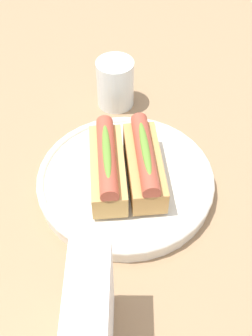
{
  "coord_description": "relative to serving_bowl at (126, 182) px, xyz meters",
  "views": [
    {
      "loc": [
        -0.42,
        0.08,
        0.53
      ],
      "look_at": [
        -0.0,
        -0.01,
        0.05
      ],
      "focal_mm": 46.08,
      "sensor_mm": 36.0,
      "label": 1
    }
  ],
  "objects": [
    {
      "name": "ground_plane",
      "position": [
        0.0,
        0.01,
        -0.02
      ],
      "size": [
        2.4,
        2.4,
        0.0
      ],
      "primitive_type": "plane",
      "color": "#9E7A56"
    },
    {
      "name": "serving_bowl",
      "position": [
        0.0,
        0.0,
        0.0
      ],
      "size": [
        0.27,
        0.27,
        0.03
      ],
      "color": "silver",
      "rests_on": "ground_plane"
    },
    {
      "name": "hotdog_front",
      "position": [
        -0.0,
        -0.03,
        0.04
      ],
      "size": [
        0.15,
        0.07,
        0.06
      ],
      "color": "tan",
      "rests_on": "serving_bowl"
    },
    {
      "name": "hotdog_back",
      "position": [
        0.0,
        0.03,
        0.04
      ],
      "size": [
        0.16,
        0.07,
        0.06
      ],
      "color": "tan",
      "rests_on": "serving_bowl"
    },
    {
      "name": "water_glass",
      "position": [
        0.21,
        -0.03,
        0.02
      ],
      "size": [
        0.07,
        0.07,
        0.09
      ],
      "color": "white",
      "rests_on": "ground_plane"
    },
    {
      "name": "napkin_box",
      "position": [
        -0.22,
        0.09,
        0.06
      ],
      "size": [
        0.12,
        0.07,
        0.15
      ],
      "primitive_type": "cube",
      "rotation": [
        0.0,
        0.0,
        -0.22
      ],
      "color": "white",
      "rests_on": "ground_plane"
    }
  ]
}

